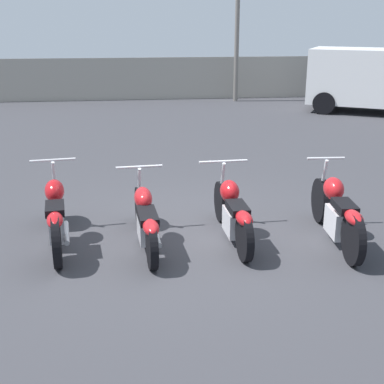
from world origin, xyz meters
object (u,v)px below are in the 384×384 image
(motorcycle_slot_2, at_px, (233,212))
(motorcycle_slot_3, at_px, (337,212))
(motorcycle_slot_0, at_px, (56,215))
(motorcycle_slot_1, at_px, (146,219))

(motorcycle_slot_2, bearing_deg, motorcycle_slot_3, -11.92)
(motorcycle_slot_0, bearing_deg, motorcycle_slot_3, -12.23)
(motorcycle_slot_0, bearing_deg, motorcycle_slot_2, -9.78)
(motorcycle_slot_0, height_order, motorcycle_slot_1, motorcycle_slot_0)
(motorcycle_slot_2, distance_m, motorcycle_slot_3, 1.43)
(motorcycle_slot_1, bearing_deg, motorcycle_slot_0, 166.56)
(motorcycle_slot_2, relative_size, motorcycle_slot_3, 0.95)
(motorcycle_slot_1, distance_m, motorcycle_slot_3, 2.62)
(motorcycle_slot_3, bearing_deg, motorcycle_slot_1, -179.86)
(motorcycle_slot_0, height_order, motorcycle_slot_2, motorcycle_slot_0)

